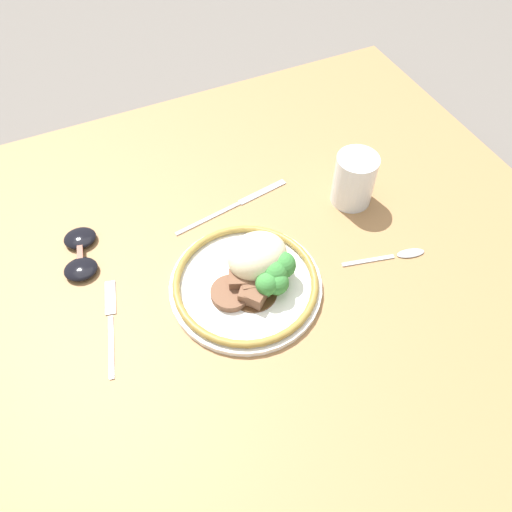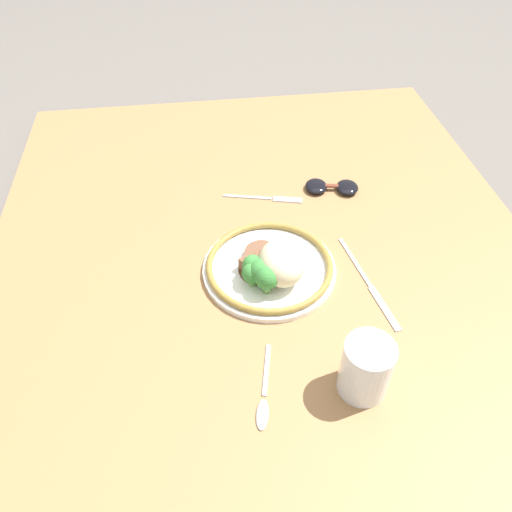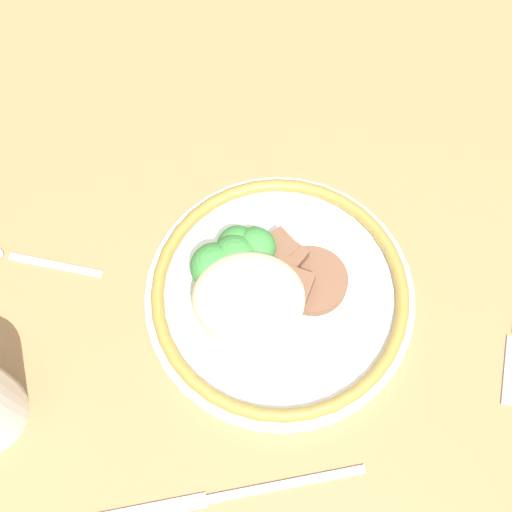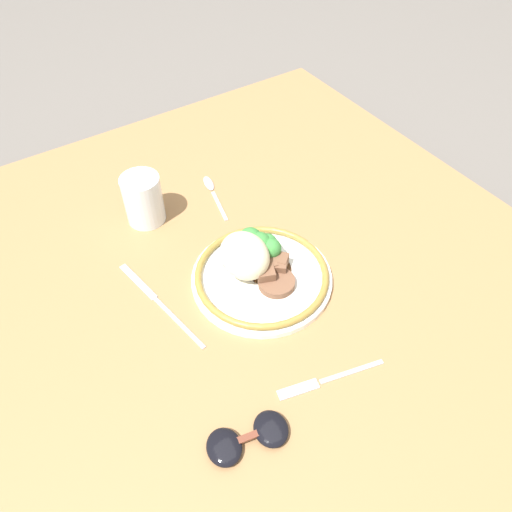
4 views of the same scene
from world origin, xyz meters
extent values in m
plane|color=#5B5651|center=(0.00, 0.00, 0.00)|extent=(8.00, 8.00, 0.00)
cube|color=olive|center=(0.00, 0.00, 0.02)|extent=(1.25, 1.04, 0.04)
cylinder|color=white|center=(0.04, 0.00, 0.04)|extent=(0.24, 0.24, 0.01)
torus|color=olive|center=(0.04, 0.00, 0.05)|extent=(0.23, 0.23, 0.01)
ellipsoid|color=beige|center=(0.07, 0.02, 0.08)|extent=(0.10, 0.08, 0.07)
cylinder|color=brown|center=(0.01, -0.01, 0.05)|extent=(0.06, 0.06, 0.01)
cylinder|color=#472D19|center=(0.05, -0.02, 0.05)|extent=(0.08, 0.08, 0.00)
cube|color=brown|center=(0.07, -0.02, 0.06)|extent=(0.02, 0.02, 0.02)
cube|color=brown|center=(0.03, 0.00, 0.06)|extent=(0.04, 0.04, 0.03)
cube|color=brown|center=(0.04, -0.04, 0.06)|extent=(0.04, 0.04, 0.03)
cube|color=brown|center=(0.06, -0.03, 0.06)|extent=(0.03, 0.03, 0.02)
cube|color=brown|center=(0.05, -0.01, 0.06)|extent=(0.03, 0.03, 0.03)
cube|color=brown|center=(0.03, -0.03, 0.06)|extent=(0.04, 0.04, 0.03)
cylinder|color=#669E51|center=(0.06, -0.03, 0.06)|extent=(0.01, 0.01, 0.02)
sphere|color=#387F38|center=(0.06, -0.03, 0.08)|extent=(0.04, 0.04, 0.04)
cylinder|color=#669E51|center=(0.08, -0.04, 0.05)|extent=(0.01, 0.01, 0.01)
sphere|color=#387F38|center=(0.08, -0.04, 0.07)|extent=(0.04, 0.04, 0.04)
cylinder|color=#669E51|center=(0.08, -0.02, 0.06)|extent=(0.01, 0.01, 0.02)
sphere|color=#387F38|center=(0.08, -0.02, 0.08)|extent=(0.04, 0.04, 0.04)
cylinder|color=#669E51|center=(0.10, -0.01, 0.06)|extent=(0.01, 0.01, 0.02)
sphere|color=#387F38|center=(0.10, -0.01, 0.08)|extent=(0.04, 0.04, 0.04)
cube|color=#ADADB2|center=(0.05, 0.16, 0.04)|extent=(0.14, 0.03, 0.00)
cube|color=#ADADB2|center=(0.16, 0.18, 0.04)|extent=(0.10, 0.03, 0.00)
cube|color=#ADADB2|center=(0.25, -0.04, 0.04)|extent=(0.09, 0.03, 0.00)
camera|label=1|loc=(-0.13, -0.41, 0.70)|focal=35.00mm
camera|label=2|loc=(0.66, -0.11, 0.70)|focal=35.00mm
camera|label=3|loc=(0.07, 0.22, 0.64)|focal=50.00mm
camera|label=4|loc=(-0.41, 0.31, 0.70)|focal=35.00mm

